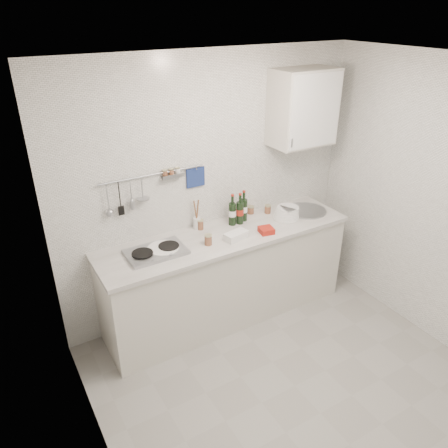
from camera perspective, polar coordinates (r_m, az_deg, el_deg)
name	(u,v)px	position (r m, az deg, el deg)	size (l,w,h in m)	color
floor	(295,386)	(3.88, 9.23, -20.15)	(3.00, 3.00, 0.00)	gray
ceiling	(327,67)	(2.68, 13.35, 19.35)	(3.00, 3.00, 0.00)	silver
back_wall	(210,190)	(4.12, -1.79, 4.50)	(3.00, 0.02, 2.50)	silver
wall_left	(93,330)	(2.52, -16.73, -13.10)	(0.02, 2.80, 2.50)	silver
wall_right	(444,210)	(4.16, 26.81, 1.69)	(0.02, 2.80, 2.50)	silver
counter	(227,277)	(4.28, 0.39, -6.97)	(2.44, 0.64, 0.96)	beige
wall_rail	(151,186)	(3.79, -9.50, 4.97)	(0.98, 0.09, 0.34)	#93969B
wall_cabinet	(303,108)	(4.26, 10.32, 14.73)	(0.60, 0.38, 0.70)	beige
plate_stack_hob	(163,250)	(3.77, -7.97, -3.32)	(0.29, 0.29, 0.03)	#4A6BA8
plate_stack_sink	(287,213)	(4.35, 8.21, 1.47)	(0.28, 0.26, 0.11)	white
wine_bottles	(239,208)	(4.16, 1.93, 2.10)	(0.22, 0.11, 0.31)	black
butter_dish	(236,235)	(3.93, 1.58, -1.51)	(0.22, 0.11, 0.07)	white
strawberry_punnet	(266,230)	(4.05, 5.54, -0.82)	(0.13, 0.13, 0.05)	red
utensil_crock	(197,222)	(4.09, -3.54, 0.31)	(0.07, 0.07, 0.30)	white
jar_a	(200,224)	(4.09, -3.12, -0.06)	(0.06, 0.06, 0.10)	brown
jar_b	(251,210)	(4.40, 3.49, 1.88)	(0.07, 0.07, 0.08)	brown
jar_c	(268,209)	(4.42, 5.73, 1.97)	(0.07, 0.07, 0.09)	brown
jar_d	(208,240)	(3.83, -2.08, -2.05)	(0.07, 0.07, 0.10)	brown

